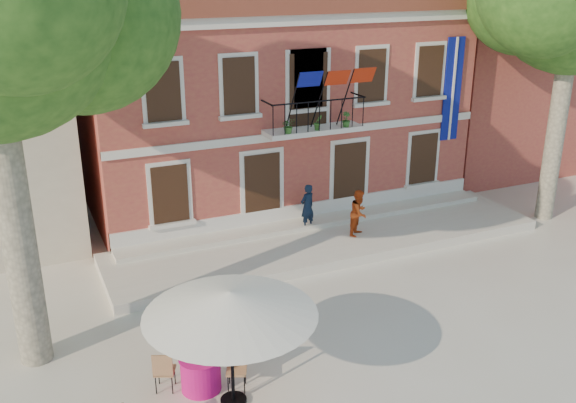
% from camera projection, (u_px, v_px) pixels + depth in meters
% --- Properties ---
extents(ground, '(90.00, 90.00, 0.00)m').
position_uv_depth(ground, '(338.00, 325.00, 15.91)').
color(ground, beige).
rests_on(ground, ground).
extents(main_building, '(13.50, 9.59, 7.50)m').
position_uv_depth(main_building, '(261.00, 96.00, 23.90)').
color(main_building, '#B35840').
rests_on(main_building, ground).
extents(neighbor_east, '(9.40, 9.40, 6.40)m').
position_uv_depth(neighbor_east, '(494.00, 84.00, 29.57)').
color(neighbor_east, '#B35840').
rests_on(neighbor_east, ground).
extents(terrace, '(14.00, 3.40, 0.30)m').
position_uv_depth(terrace, '(328.00, 241.00, 20.39)').
color(terrace, silver).
rests_on(terrace, ground).
extents(patio_umbrella, '(3.42, 3.42, 2.55)m').
position_uv_depth(patio_umbrella, '(230.00, 304.00, 12.33)').
color(patio_umbrella, black).
rests_on(patio_umbrella, ground).
extents(pedestrian_navy, '(0.64, 0.52, 1.52)m').
position_uv_depth(pedestrian_navy, '(307.00, 207.00, 20.69)').
color(pedestrian_navy, '#0F1C32').
rests_on(pedestrian_navy, terrace).
extents(pedestrian_orange, '(0.92, 0.89, 1.49)m').
position_uv_depth(pedestrian_orange, '(359.00, 213.00, 20.25)').
color(pedestrian_orange, '#C94717').
rests_on(pedestrian_orange, terrace).
extents(cafe_table_0, '(1.93, 1.15, 0.95)m').
position_uv_depth(cafe_table_0, '(201.00, 372.00, 13.40)').
color(cafe_table_0, '#CA136E').
rests_on(cafe_table_0, ground).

